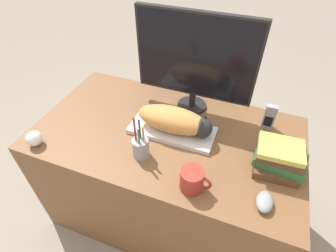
% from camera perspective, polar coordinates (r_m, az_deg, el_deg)
% --- Properties ---
extents(desk, '(1.36, 0.76, 0.74)m').
position_cam_1_polar(desk, '(1.62, -0.22, -10.76)').
color(desk, brown).
rests_on(desk, ground_plane).
extents(keyboard, '(0.43, 0.19, 0.02)m').
position_cam_1_polar(keyboard, '(1.34, 0.90, -0.92)').
color(keyboard, silver).
rests_on(keyboard, desk).
extents(cat, '(0.38, 0.15, 0.12)m').
position_cam_1_polar(cat, '(1.29, 1.80, 1.21)').
color(cat, '#D18C47').
rests_on(cat, keyboard).
extents(monitor, '(0.62, 0.16, 0.53)m').
position_cam_1_polar(monitor, '(1.35, 5.95, 14.29)').
color(monitor, black).
rests_on(monitor, desk).
extents(computer_mouse, '(0.07, 0.10, 0.04)m').
position_cam_1_polar(computer_mouse, '(1.13, 20.28, -15.20)').
color(computer_mouse, gray).
rests_on(computer_mouse, desk).
extents(coffee_mug, '(0.13, 0.10, 0.10)m').
position_cam_1_polar(coffee_mug, '(1.09, 5.33, -11.58)').
color(coffee_mug, '#9E2D23').
rests_on(coffee_mug, desk).
extents(pen_cup, '(0.08, 0.08, 0.23)m').
position_cam_1_polar(pen_cup, '(1.21, -5.98, -4.57)').
color(pen_cup, '#939399').
rests_on(pen_cup, desk).
extents(baseball, '(0.08, 0.08, 0.08)m').
position_cam_1_polar(baseball, '(1.42, -27.11, -2.44)').
color(baseball, silver).
rests_on(baseball, desk).
extents(phone, '(0.06, 0.03, 0.14)m').
position_cam_1_polar(phone, '(1.43, 21.17, 1.87)').
color(phone, '#99999E').
rests_on(phone, desk).
extents(book_stack, '(0.23, 0.18, 0.14)m').
position_cam_1_polar(book_stack, '(1.23, 23.05, -6.63)').
color(book_stack, brown).
rests_on(book_stack, desk).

